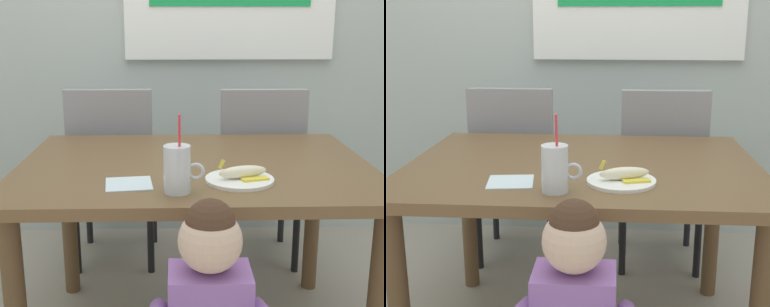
% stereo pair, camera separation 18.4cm
% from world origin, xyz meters
% --- Properties ---
extents(dining_table, '(1.32, 0.98, 0.76)m').
position_xyz_m(dining_table, '(0.00, 0.00, 0.66)').
color(dining_table, brown).
rests_on(dining_table, ground).
extents(dining_chair_left, '(0.44, 0.45, 0.96)m').
position_xyz_m(dining_chair_left, '(-0.40, 0.70, 0.54)').
color(dining_chair_left, gray).
rests_on(dining_chair_left, ground).
extents(dining_chair_right, '(0.44, 0.45, 0.96)m').
position_xyz_m(dining_chair_right, '(0.36, 0.68, 0.54)').
color(dining_chair_right, gray).
rests_on(dining_chair_right, ground).
extents(milk_cup, '(0.13, 0.08, 0.25)m').
position_xyz_m(milk_cup, '(-0.06, -0.35, 0.82)').
color(milk_cup, silver).
rests_on(milk_cup, dining_table).
extents(snack_plate, '(0.23, 0.23, 0.01)m').
position_xyz_m(snack_plate, '(0.14, -0.24, 0.76)').
color(snack_plate, white).
rests_on(snack_plate, dining_table).
extents(peeled_banana, '(0.18, 0.12, 0.07)m').
position_xyz_m(peeled_banana, '(0.15, -0.24, 0.79)').
color(peeled_banana, '#F4EAC6').
rests_on(peeled_banana, snack_plate).
extents(paper_napkin, '(0.17, 0.17, 0.00)m').
position_xyz_m(paper_napkin, '(-0.22, -0.27, 0.76)').
color(paper_napkin, silver).
rests_on(paper_napkin, dining_table).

